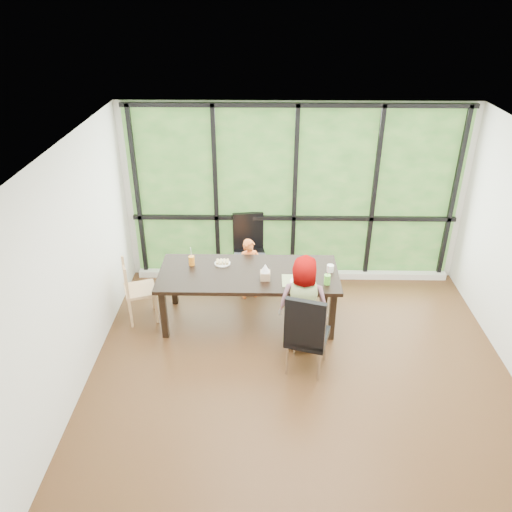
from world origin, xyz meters
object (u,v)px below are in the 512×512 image
object	(u,v)px
tissue_box	(265,275)
child_older	(304,304)
child_toddler	(250,269)
plate_near	(299,282)
white_mug	(330,268)
plate_far	(222,263)
dining_table	(249,296)
chair_end_beech	(140,290)
green_cup	(327,279)
chair_interior_leather	(308,331)
orange_cup	(192,261)
chair_window_leather	(250,251)

from	to	relation	value
tissue_box	child_older	bearing A→B (deg)	-39.34
child_toddler	child_older	distance (m)	1.36
child_older	tissue_box	distance (m)	0.64
plate_near	white_mug	size ratio (longest dim) A/B	2.50
plate_far	white_mug	size ratio (longest dim) A/B	2.29
dining_table	plate_far	xyz separation A→B (m)	(-0.36, 0.23, 0.38)
child_toddler	plate_near	size ratio (longest dim) A/B	3.96
plate_far	white_mug	distance (m)	1.44
child_toddler	tissue_box	bearing A→B (deg)	-94.82
chair_end_beech	child_toddler	distance (m)	1.57
plate_far	tissue_box	world-z (taller)	tissue_box
chair_end_beech	child_toddler	xyz separation A→B (m)	(1.46, 0.57, 0.01)
green_cup	tissue_box	distance (m)	0.78
chair_interior_leather	plate_far	distance (m)	1.63
plate_far	white_mug	xyz separation A→B (m)	(1.43, -0.18, 0.04)
plate_far	orange_cup	xyz separation A→B (m)	(-0.41, -0.04, 0.06)
plate_near	tissue_box	bearing A→B (deg)	170.96
chair_interior_leather	white_mug	xyz separation A→B (m)	(0.36, 1.02, 0.26)
orange_cup	green_cup	distance (m)	1.82
child_toddler	white_mug	size ratio (longest dim) A/B	9.87
dining_table	green_cup	distance (m)	1.12
dining_table	chair_interior_leather	world-z (taller)	chair_interior_leather
orange_cup	green_cup	bearing A→B (deg)	-14.51
plate_near	white_mug	world-z (taller)	white_mug
orange_cup	child_older	bearing A→B (deg)	-26.91
chair_interior_leather	chair_end_beech	bearing A→B (deg)	-7.92
dining_table	green_cup	size ratio (longest dim) A/B	18.12
white_mug	tissue_box	distance (m)	0.88
plate_near	chair_interior_leather	bearing A→B (deg)	-84.91
chair_end_beech	chair_window_leather	bearing A→B (deg)	-75.39
dining_table	child_toddler	bearing A→B (deg)	90.00
green_cup	tissue_box	xyz separation A→B (m)	(-0.78, 0.10, -0.01)
dining_table	white_mug	bearing A→B (deg)	2.34
green_cup	tissue_box	bearing A→B (deg)	172.34
orange_cup	plate_near	bearing A→B (deg)	-16.52
dining_table	plate_near	bearing A→B (deg)	-19.78
child_older	tissue_box	xyz separation A→B (m)	(-0.48, 0.39, 0.17)
child_older	plate_near	bearing A→B (deg)	-76.09
chair_end_beech	orange_cup	world-z (taller)	chair_end_beech
dining_table	tissue_box	distance (m)	0.51
dining_table	orange_cup	bearing A→B (deg)	166.31
dining_table	chair_interior_leather	distance (m)	1.22
dining_table	plate_near	distance (m)	0.79
chair_end_beech	orange_cup	distance (m)	0.80
child_toddler	child_older	xyz separation A→B (m)	(0.70, -1.15, 0.17)
white_mug	chair_end_beech	bearing A→B (deg)	-179.57
chair_interior_leather	child_toddler	size ratio (longest dim) A/B	1.17
dining_table	tissue_box	size ratio (longest dim) A/B	18.44
chair_window_leather	child_older	size ratio (longest dim) A/B	0.85
chair_end_beech	plate_near	world-z (taller)	chair_end_beech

